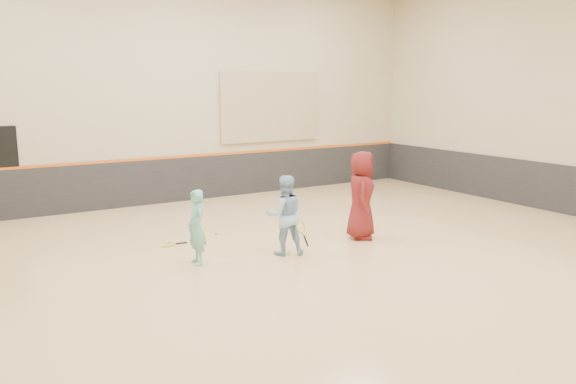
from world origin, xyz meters
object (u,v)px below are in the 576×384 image
spare_racket (166,243)px  girl (196,227)px  young_man (361,195)px  instructor (285,215)px

spare_racket → girl: bearing=-87.1°
young_man → instructor: bearing=129.3°
spare_racket → instructor: bearing=-44.9°
young_man → spare_racket: (-3.62, 1.55, -0.84)m
instructor → spare_racket: size_ratio=2.16×
girl → spare_racket: 1.53m
instructor → spare_racket: 2.50m
instructor → young_man: size_ratio=0.83×
spare_racket → young_man: bearing=-23.1°
instructor → young_man: young_man is taller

